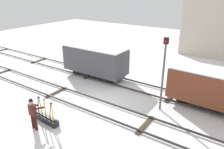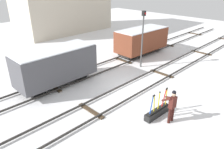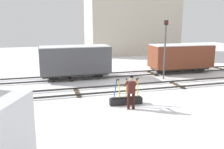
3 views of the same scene
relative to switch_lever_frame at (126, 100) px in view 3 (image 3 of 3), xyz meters
The scene contains 9 objects.
ground_plane 3.06m from the switch_lever_frame, 66.26° to the left, with size 60.00×60.00×0.00m, color white.
track_main_line 3.06m from the switch_lever_frame, 66.26° to the left, with size 44.00×1.94×0.18m.
track_siding_near 6.93m from the switch_lever_frame, 79.79° to the left, with size 44.00×1.94×0.18m.
switch_lever_frame is the anchor object (origin of this frame).
rail_worker 1.08m from the switch_lever_frame, 89.25° to the right, with size 0.56×0.69×1.81m.
signal_post 7.21m from the switch_lever_frame, 45.43° to the left, with size 0.24×0.32×4.51m.
apartment_building 22.39m from the switch_lever_frame, 69.30° to the left, with size 12.38×6.12×9.69m.
freight_car_back_track 7.17m from the switch_lever_frame, 105.19° to the left, with size 5.37×2.11×2.57m.
freight_car_mid_siding 10.10m from the switch_lever_frame, 42.85° to the left, with size 5.34×2.41×2.46m.
Camera 3 is at (-5.40, -14.87, 4.46)m, focal length 39.40 mm.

